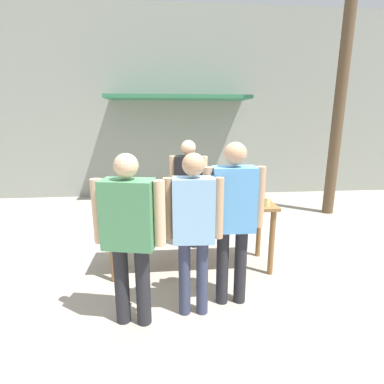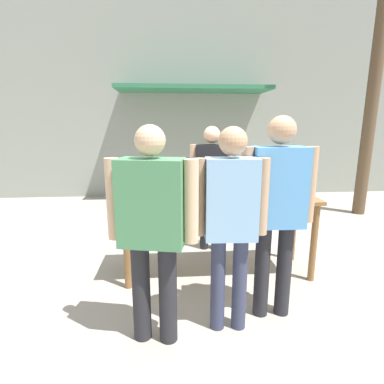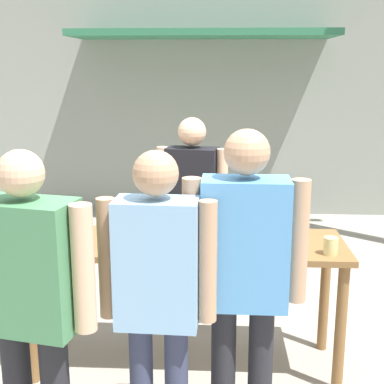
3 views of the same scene
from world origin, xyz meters
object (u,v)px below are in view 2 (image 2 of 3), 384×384
person_server_behind_table (211,178)px  person_customer_with_cup (277,202)px  person_customer_holding_hotdog (152,221)px  condiment_jar_ketchup (142,199)px  utility_pole (380,36)px  food_tray_buns (233,194)px  beer_cup (308,194)px  condiment_jar_mustard (132,199)px  person_customer_waiting_in_line (231,214)px  food_tray_sausages (192,195)px

person_server_behind_table → person_customer_with_cup: person_customer_with_cup is taller
person_customer_holding_hotdog → condiment_jar_ketchup: bearing=-68.3°
person_server_behind_table → utility_pole: 4.02m
person_customer_with_cup → food_tray_buns: bearing=-76.1°
beer_cup → person_server_behind_table: 1.26m
person_server_behind_table → person_customer_with_cup: (0.34, -1.48, 0.04)m
condiment_jar_mustard → utility_pole: size_ratio=0.01×
food_tray_buns → beer_cup: size_ratio=3.38×
utility_pole → condiment_jar_mustard: bearing=-149.6°
food_tray_buns → person_customer_waiting_in_line: size_ratio=0.22×
food_tray_buns → person_customer_holding_hotdog: (-0.83, -1.08, 0.06)m
beer_cup → person_customer_holding_hotdog: 1.79m
food_tray_sausages → condiment_jar_mustard: size_ratio=4.81×
food_tray_buns → person_customer_waiting_in_line: 1.02m
food_tray_sausages → utility_pole: utility_pole is taller
person_server_behind_table → person_customer_waiting_in_line: 1.64m
condiment_jar_ketchup → person_server_behind_table: bearing=47.6°
food_tray_sausages → condiment_jar_mustard: (-0.62, -0.24, 0.02)m
condiment_jar_mustard → person_customer_with_cup: 1.40m
condiment_jar_ketchup → beer_cup: (1.72, 0.02, 0.02)m
person_customer_with_cup → person_customer_waiting_in_line: (-0.42, -0.15, -0.04)m
food_tray_sausages → beer_cup: beer_cup is taller
beer_cup → person_customer_waiting_in_line: bearing=-142.3°
food_tray_sausages → person_server_behind_table: bearing=65.1°
food_tray_buns → utility_pole: 4.23m
food_tray_sausages → person_customer_holding_hotdog: (-0.38, -1.08, 0.07)m
condiment_jar_mustard → utility_pole: (3.99, 2.34, 2.20)m
food_tray_sausages → person_customer_waiting_in_line: person_customer_waiting_in_line is taller
condiment_jar_mustard → food_tray_buns: bearing=12.6°
person_customer_holding_hotdog → person_customer_with_cup: 1.05m
person_customer_with_cup → condiment_jar_ketchup: bearing=-25.7°
food_tray_buns → person_server_behind_table: size_ratio=0.22×
food_tray_buns → beer_cup: beer_cup is taller
person_customer_waiting_in_line → condiment_jar_ketchup: bearing=-42.4°
condiment_jar_mustard → person_customer_with_cup: bearing=-25.2°
food_tray_sausages → person_customer_waiting_in_line: bearing=-77.5°
person_server_behind_table → beer_cup: bearing=-34.4°
person_customer_waiting_in_line → condiment_jar_mustard: bearing=-39.1°
person_customer_with_cup → person_customer_holding_hotdog: bearing=14.5°
food_tray_buns → condiment_jar_ketchup: condiment_jar_ketchup is taller
condiment_jar_ketchup → beer_cup: 1.72m
food_tray_buns → condiment_jar_ketchup: size_ratio=4.69×
person_customer_with_cup → person_customer_waiting_in_line: person_customer_with_cup is taller
condiment_jar_ketchup → person_customer_holding_hotdog: bearing=-80.2°
utility_pole → food_tray_sausages: bearing=-148.1°
condiment_jar_mustard → utility_pole: 5.13m
beer_cup → person_server_behind_table: (-0.90, 0.88, 0.04)m
person_customer_holding_hotdog → person_customer_waiting_in_line: bearing=-159.5°
condiment_jar_ketchup → condiment_jar_mustard: bearing=175.4°
food_tray_buns → utility_pole: bearing=35.7°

